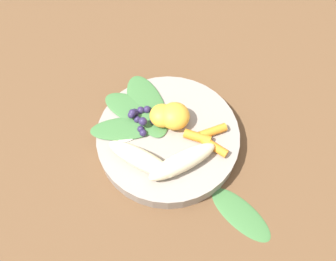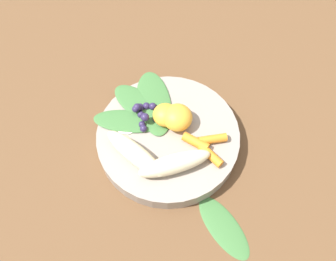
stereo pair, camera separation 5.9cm
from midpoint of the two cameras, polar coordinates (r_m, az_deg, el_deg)
The scene contains 15 objects.
ground_plane at distance 0.62m, azimuth 2.69°, elevation -2.09°, with size 2.40×2.40×0.00m, color brown.
bowl at distance 0.61m, azimuth 2.75°, elevation -1.42°, with size 0.24×0.24×0.03m, color gray.
banana_peeled_left at distance 0.56m, azimuth 4.10°, elevation -5.59°, with size 0.12×0.03×0.03m, color beige.
banana_peeled_right at distance 0.56m, azimuth -2.42°, elevation -3.95°, with size 0.12×0.03×0.03m, color beige.
orange_segment_near at distance 0.60m, azimuth 2.40°, elevation 2.28°, with size 0.04×0.04×0.03m, color #F4A833.
orange_segment_far at distance 0.59m, azimuth 4.37°, elevation 1.87°, with size 0.05×0.05×0.04m, color #F4A833.
carrot_front at distance 0.58m, azimuth 9.27°, elevation -3.72°, with size 0.01×0.01×0.06m, color orange.
carrot_mid_left at distance 0.58m, azimuth 7.32°, elevation -2.10°, with size 0.02×0.02×0.05m, color orange.
carrot_mid_right at distance 0.59m, azimuth 10.02°, elevation -1.62°, with size 0.01×0.01×0.05m, color orange.
blueberry_pile at distance 0.61m, azimuth -0.81°, elevation 2.53°, with size 0.06×0.05×0.03m.
coconut_shred_patch at distance 0.60m, azimuth -3.89°, elevation 0.74°, with size 0.04×0.04×0.00m, color white.
kale_leaf_left at distance 0.63m, azimuth 0.67°, elevation 4.41°, with size 0.14×0.06×0.01m, color #3D7038.
kale_leaf_right at distance 0.62m, azimuth -1.82°, elevation 3.94°, with size 0.12×0.05×0.01m, color #3D7038.
kale_leaf_rear at distance 0.61m, azimuth -3.81°, elevation 1.27°, with size 0.12×0.04×0.01m, color #3D7038.
kale_leaf_stray at distance 0.58m, azimuth 11.92°, elevation -15.17°, with size 0.11×0.05×0.01m, color #3D7038.
Camera 2 is at (-0.27, 0.11, 0.55)m, focal length 37.99 mm.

